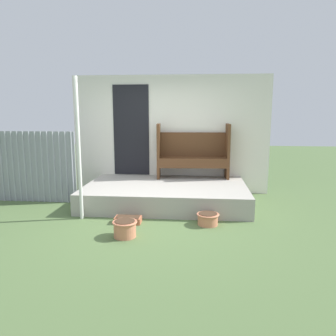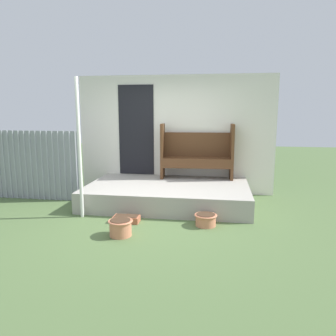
# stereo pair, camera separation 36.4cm
# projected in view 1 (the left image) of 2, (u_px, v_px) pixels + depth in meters

# --- Properties ---
(ground_plane) EXTENTS (24.00, 24.00, 0.00)m
(ground_plane) POSITION_uv_depth(u_px,v_px,m) (149.00, 219.00, 5.63)
(ground_plane) COLOR #516B3D
(porch_slab) EXTENTS (3.17, 1.92, 0.38)m
(porch_slab) POSITION_uv_depth(u_px,v_px,m) (166.00, 194.00, 6.52)
(porch_slab) COLOR #A8A399
(porch_slab) RESTS_ON ground_plane
(house_wall) EXTENTS (4.37, 0.08, 2.60)m
(house_wall) POSITION_uv_depth(u_px,v_px,m) (168.00, 135.00, 7.30)
(house_wall) COLOR white
(house_wall) RESTS_ON ground_plane
(support_post) EXTENTS (0.06, 0.06, 2.39)m
(support_post) POSITION_uv_depth(u_px,v_px,m) (79.00, 150.00, 5.44)
(support_post) COLOR white
(support_post) RESTS_ON ground_plane
(bench) EXTENTS (1.56, 0.48, 1.17)m
(bench) POSITION_uv_depth(u_px,v_px,m) (193.00, 152.00, 7.07)
(bench) COLOR #54331C
(bench) RESTS_ON porch_slab
(flower_pot_left) EXTENTS (0.37, 0.37, 0.25)m
(flower_pot_left) POSITION_uv_depth(u_px,v_px,m) (125.00, 228.00, 4.81)
(flower_pot_left) COLOR tan
(flower_pot_left) RESTS_ON ground_plane
(flower_pot_middle) EXTENTS (0.37, 0.37, 0.20)m
(flower_pot_middle) POSITION_uv_depth(u_px,v_px,m) (208.00, 218.00, 5.32)
(flower_pot_middle) COLOR tan
(flower_pot_middle) RESTS_ON ground_plane
(planter_box_rect) EXTENTS (0.43, 0.23, 0.11)m
(planter_box_rect) POSITION_uv_depth(u_px,v_px,m) (128.00, 220.00, 5.42)
(planter_box_rect) COLOR #B26042
(planter_box_rect) RESTS_ON ground_plane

